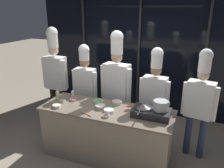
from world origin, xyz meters
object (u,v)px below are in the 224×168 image
Objects in this scene: prep_bowl_mushrooms at (63,101)px; prep_bowl_onion at (109,111)px; frying_pan at (143,106)px; prep_bowl_noodles at (57,106)px; prep_bowl_chili_flakes at (128,109)px; squeeze_bottle_oil at (58,95)px; prep_bowl_bean_sprouts at (100,106)px; portable_stove at (151,112)px; chef_head at (55,71)px; squeeze_bottle_clear at (73,94)px; chef_apprentice at (200,99)px; prep_bowl_soy_glaze at (106,116)px; chef_line at (117,81)px; chef_sous at (85,83)px; prep_bowl_bell_pepper at (73,99)px; prep_bowl_scallions at (98,102)px; stock_pot at (161,105)px; chef_pastry at (155,93)px; prep_bowl_chicken at (117,102)px; serving_spoon_slotted at (88,115)px.

prep_bowl_onion is at bearing -4.97° from prep_bowl_mushrooms.
frying_pan is 3.68× the size of prep_bowl_noodles.
prep_bowl_onion is 1.69× the size of prep_bowl_chili_flakes.
squeeze_bottle_oil reaches higher than prep_bowl_bean_sprouts.
chef_head is at bearing 163.66° from portable_stove.
chef_apprentice reaches higher than squeeze_bottle_clear.
frying_pan is 2.61× the size of squeeze_bottle_oil.
squeeze_bottle_oil is 0.81m from chef_head.
chef_line is at bearing 99.84° from prep_bowl_soy_glaze.
chef_sous is at bearing 82.60° from prep_bowl_noodles.
prep_bowl_scallions is (0.46, 0.07, 0.00)m from prep_bowl_bell_pepper.
chef_head is at bearing 149.01° from prep_bowl_soy_glaze.
frying_pan is at bearing 11.13° from prep_bowl_noodles.
prep_bowl_soy_glaze is (-0.76, -0.29, -0.18)m from stock_pot.
portable_stove reaches higher than prep_bowl_onion.
prep_bowl_chili_flakes reaches higher than prep_bowl_mushrooms.
chef_apprentice is (1.49, 0.59, 0.14)m from prep_bowl_bean_sprouts.
chef_pastry reaches higher than prep_bowl_bean_sprouts.
prep_bowl_noodles reaches higher than prep_bowl_bell_pepper.
frying_pan is 3.01× the size of prep_bowl_bean_sprouts.
chef_pastry reaches higher than prep_bowl_mushrooms.
chef_head is 1.15× the size of chef_sous.
prep_bowl_chili_flakes is at bearing 167.00° from frying_pan.
chef_head reaches higher than prep_bowl_onion.
chef_apprentice is (0.66, 0.54, 0.11)m from portable_stove.
chef_line is at bearing 127.37° from prep_bowl_chili_flakes.
chef_pastry reaches higher than squeeze_bottle_clear.
frying_pan is 1.41m from prep_bowl_noodles.
prep_bowl_chicken is at bearing 34.93° from chef_pastry.
chef_line is at bearing 67.39° from prep_bowl_scallions.
prep_bowl_bell_pepper is (-1.27, 0.07, -0.12)m from frying_pan.
prep_bowl_chili_flakes is 0.42m from prep_bowl_soy_glaze.
stock_pot is at bearing 1.00° from frying_pan.
portable_stove is at bearing 3.16° from prep_bowl_bean_sprouts.
prep_bowl_scallions is at bearing 123.50° from prep_bowl_bean_sprouts.
prep_bowl_onion reaches higher than prep_bowl_bell_pepper.
squeeze_bottle_clear is at bearing 37.01° from chef_line.
prep_bowl_soy_glaze is at bearing -159.24° from stock_pot.
stock_pot reaches higher than prep_bowl_scallions.
prep_bowl_mushrooms is (-0.03, 0.23, -0.01)m from prep_bowl_noodles.
prep_bowl_noodles is at bearing 80.49° from chef_sous.
prep_bowl_soy_glaze is (0.01, -0.51, -0.01)m from prep_bowl_chicken.
frying_pan is at bearing 88.66° from chef_pastry.
serving_spoon_slotted is at bearing 40.30° from chef_apprentice.
stock_pot is at bearing 114.99° from chef_pastry.
prep_bowl_chili_flakes is at bearing 152.75° from chef_sous.
prep_bowl_mushrooms is at bearing -178.36° from frying_pan.
stock_pot reaches higher than squeeze_bottle_clear.
squeeze_bottle_oil is 0.75m from prep_bowl_scallions.
prep_bowl_chicken is 0.32m from prep_bowl_scallions.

